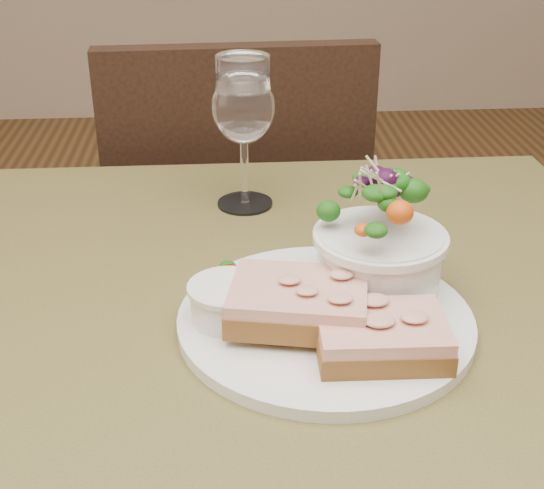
{
  "coord_description": "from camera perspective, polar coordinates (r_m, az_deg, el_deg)",
  "views": [
    {
      "loc": [
        -0.06,
        -0.62,
        1.15
      ],
      "look_at": [
        -0.01,
        0.03,
        0.81
      ],
      "focal_mm": 50.0,
      "sensor_mm": 36.0,
      "label": 1
    }
  ],
  "objects": [
    {
      "name": "wine_glass",
      "position": [
        0.92,
        -2.16,
        10.04
      ],
      "size": [
        0.08,
        0.08,
        0.18
      ],
      "color": "white",
      "rests_on": "cafe_table"
    },
    {
      "name": "dinner_plate",
      "position": [
        0.72,
        4.03,
        -5.71
      ],
      "size": [
        0.28,
        0.28,
        0.01
      ],
      "primitive_type": "cylinder",
      "color": "white",
      "rests_on": "cafe_table"
    },
    {
      "name": "salad_bowl",
      "position": [
        0.73,
        8.18,
        0.75
      ],
      "size": [
        0.12,
        0.12,
        0.13
      ],
      "color": "white",
      "rests_on": "dinner_plate"
    },
    {
      "name": "chair_far",
      "position": [
        1.54,
        -2.69,
        -6.43
      ],
      "size": [
        0.44,
        0.44,
        0.9
      ],
      "rotation": [
        0.0,
        0.0,
        3.19
      ],
      "color": "black",
      "rests_on": "ground"
    },
    {
      "name": "ramekin",
      "position": [
        0.7,
        -3.35,
        -4.21
      ],
      "size": [
        0.07,
        0.07,
        0.04
      ],
      "color": "white",
      "rests_on": "dinner_plate"
    },
    {
      "name": "garnish",
      "position": [
        0.76,
        -2.42,
        -2.23
      ],
      "size": [
        0.05,
        0.04,
        0.02
      ],
      "color": "#0A380A",
      "rests_on": "dinner_plate"
    },
    {
      "name": "cafe_table",
      "position": [
        0.8,
        0.98,
        -11.18
      ],
      "size": [
        0.8,
        0.8,
        0.75
      ],
      "color": "#4B4320",
      "rests_on": "ground"
    },
    {
      "name": "sandwich_front",
      "position": [
        0.66,
        8.24,
        -6.83
      ],
      "size": [
        0.11,
        0.09,
        0.03
      ],
      "rotation": [
        0.0,
        0.0,
        -0.02
      ],
      "color": "#512D15",
      "rests_on": "dinner_plate"
    },
    {
      "name": "sandwich_back",
      "position": [
        0.68,
        2.02,
        -4.36
      ],
      "size": [
        0.14,
        0.11,
        0.03
      ],
      "rotation": [
        0.0,
        0.0,
        -0.2
      ],
      "color": "#512D15",
      "rests_on": "dinner_plate"
    }
  ]
}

